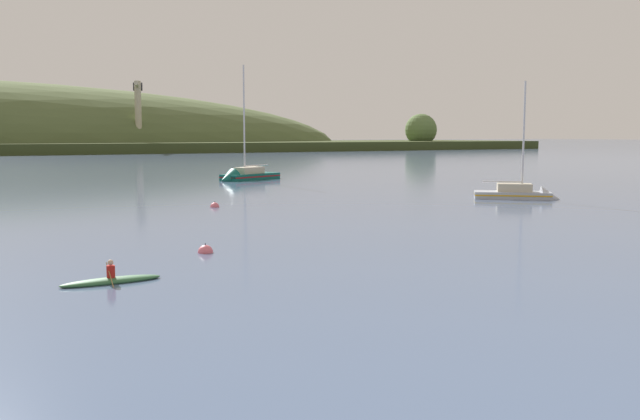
# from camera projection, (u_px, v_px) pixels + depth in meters

# --- Properties ---
(dockside_crane) EXTENTS (6.88, 17.74, 23.32)m
(dockside_crane) POSITION_uv_depth(u_px,v_px,m) (138.00, 116.00, 223.01)
(dockside_crane) COLOR #4C4C51
(dockside_crane) RESTS_ON ground
(sailboat_near_mooring) EXTENTS (9.44, 6.28, 15.62)m
(sailboat_near_mooring) POSITION_uv_depth(u_px,v_px,m) (244.00, 177.00, 85.37)
(sailboat_near_mooring) COLOR #0F564C
(sailboat_near_mooring) RESTS_ON ground
(sailboat_far_left) EXTENTS (7.33, 6.49, 11.60)m
(sailboat_far_left) POSITION_uv_depth(u_px,v_px,m) (522.00, 197.00, 60.59)
(sailboat_far_left) COLOR #ADB2BC
(sailboat_far_left) RESTS_ON ground
(canoe_with_paddler) EXTENTS (3.87, 1.43, 1.02)m
(canoe_with_paddler) POSITION_uv_depth(u_px,v_px,m) (111.00, 280.00, 26.13)
(canoe_with_paddler) COLOR #33663D
(canoe_with_paddler) RESTS_ON ground
(mooring_buoy_foreground) EXTENTS (0.73, 0.73, 0.81)m
(mooring_buoy_foreground) POSITION_uv_depth(u_px,v_px,m) (215.00, 207.00, 53.67)
(mooring_buoy_foreground) COLOR #E06675
(mooring_buoy_foreground) RESTS_ON ground
(mooring_buoy_off_fishing_boat) EXTENTS (0.74, 0.74, 0.82)m
(mooring_buoy_off_fishing_boat) POSITION_uv_depth(u_px,v_px,m) (205.00, 253.00, 32.89)
(mooring_buoy_off_fishing_boat) COLOR #E06675
(mooring_buoy_off_fishing_boat) RESTS_ON ground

